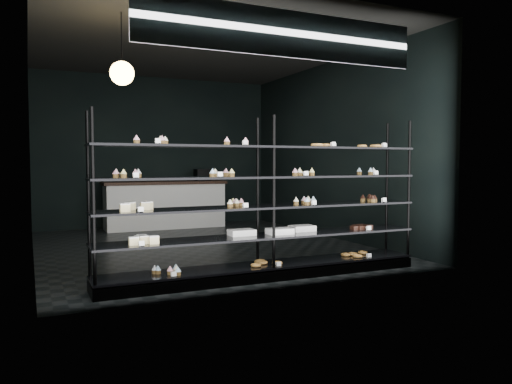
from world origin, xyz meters
TOP-DOWN VIEW (x-y plane):
  - room at (0.00, 0.00)m, footprint 5.01×6.01m
  - display_shelf at (-0.03, -2.45)m, footprint 4.00×0.50m
  - signage at (0.00, -2.93)m, footprint 3.30×0.05m
  - pendant_lamp at (-1.48, -1.51)m, footprint 0.29×0.29m
  - service_counter at (0.07, 2.50)m, footprint 2.54×0.65m

SIDE VIEW (x-z plane):
  - service_counter at x=0.07m, z-range -0.11..1.12m
  - display_shelf at x=-0.03m, z-range -0.33..1.58m
  - room at x=0.00m, z-range 0.00..3.20m
  - pendant_lamp at x=-1.48m, z-range 2.01..2.89m
  - signage at x=0.00m, z-range 2.50..3.00m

